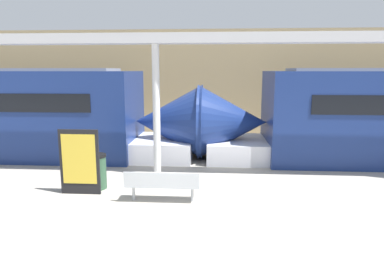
{
  "coord_description": "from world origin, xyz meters",
  "views": [
    {
      "loc": [
        0.75,
        -6.61,
        3.13
      ],
      "look_at": [
        0.08,
        3.01,
        1.4
      ],
      "focal_mm": 32.0,
      "sensor_mm": 36.0,
      "label": 1
    }
  ],
  "objects": [
    {
      "name": "bench_near",
      "position": [
        -0.51,
        1.15,
        0.46
      ],
      "size": [
        1.8,
        0.44,
        0.77
      ],
      "rotation": [
        0.0,
        0.0,
        0.0
      ],
      "color": "#ADB2B7",
      "rests_on": "ground_plane"
    },
    {
      "name": "station_wall",
      "position": [
        0.0,
        9.68,
        2.5
      ],
      "size": [
        56.0,
        0.2,
        5.0
      ],
      "primitive_type": "cube",
      "color": "tan",
      "rests_on": "ground_plane"
    },
    {
      "name": "canopy_beam",
      "position": [
        -0.96,
        3.17,
        4.0
      ],
      "size": [
        28.0,
        0.6,
        0.28
      ],
      "primitive_type": "cube",
      "color": "#B7B7BC",
      "rests_on": "support_column_near"
    },
    {
      "name": "poster_board",
      "position": [
        -2.67,
        1.55,
        0.85
      ],
      "size": [
        1.02,
        0.07,
        1.68
      ],
      "color": "black",
      "rests_on": "ground_plane"
    },
    {
      "name": "ground_plane",
      "position": [
        0.0,
        0.0,
        0.0
      ],
      "size": [
        60.0,
        60.0,
        0.0
      ],
      "primitive_type": "plane",
      "color": "#A8A093"
    },
    {
      "name": "trash_bin",
      "position": [
        -2.42,
        1.99,
        0.47
      ],
      "size": [
        0.58,
        0.58,
        0.93
      ],
      "color": "#2D5138",
      "rests_on": "ground_plane"
    },
    {
      "name": "support_column_near",
      "position": [
        -0.96,
        3.17,
        1.93
      ],
      "size": [
        0.21,
        0.21,
        3.86
      ],
      "primitive_type": "cylinder",
      "color": "silver",
      "rests_on": "ground_plane"
    }
  ]
}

